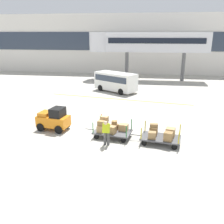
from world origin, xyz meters
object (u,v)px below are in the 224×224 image
baggage_tug (54,119)px  safety_cone_near (102,117)px  baggage_handler (106,131)px  baggage_cart_lead (111,128)px  baggage_cart_middle (161,135)px  shuttle_van (116,81)px

baggage_tug → safety_cone_near: baggage_tug is taller
baggage_handler → safety_cone_near: bearing=104.2°
baggage_cart_lead → safety_cone_near: 3.14m
baggage_tug → baggage_handler: (3.91, -1.90, 0.11)m
baggage_cart_lead → baggage_cart_middle: baggage_cart_lead is taller
baggage_cart_middle → safety_cone_near: size_ratio=5.60×
baggage_cart_middle → shuttle_van: shuttle_van is taller
baggage_cart_lead → safety_cone_near: (-1.16, 2.90, -0.30)m
baggage_cart_lead → safety_cone_near: size_ratio=5.60×
baggage_cart_lead → baggage_handler: baggage_handler is taller
baggage_handler → shuttle_van: size_ratio=0.31×
baggage_tug → baggage_cart_lead: (4.01, -0.62, -0.18)m
baggage_tug → safety_cone_near: 3.68m
baggage_handler → shuttle_van: 13.98m
safety_cone_near → baggage_cart_lead: bearing=-68.3°
baggage_cart_middle → shuttle_van: bearing=108.6°
baggage_tug → shuttle_van: size_ratio=0.44×
baggage_cart_middle → baggage_cart_lead: bearing=170.0°
baggage_cart_lead → baggage_handler: size_ratio=1.97×
safety_cone_near → baggage_tug: bearing=-141.4°
baggage_cart_lead → baggage_handler: bearing=-94.2°
baggage_tug → baggage_cart_middle: bearing=-9.3°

